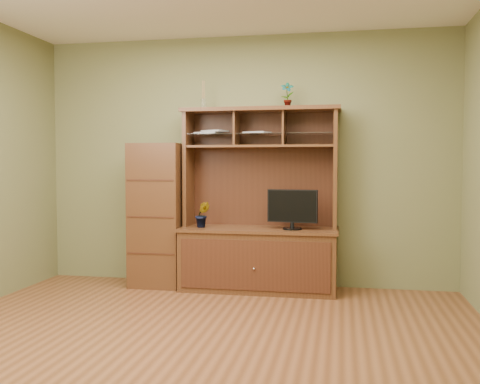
# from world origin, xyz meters

# --- Properties ---
(room) EXTENTS (4.54, 4.04, 2.74)m
(room) POSITION_xyz_m (0.00, 0.00, 1.35)
(room) COLOR brown
(room) RESTS_ON ground
(media_hutch) EXTENTS (1.66, 0.61, 1.90)m
(media_hutch) POSITION_xyz_m (0.20, 1.73, 0.52)
(media_hutch) COLOR #402312
(media_hutch) RESTS_ON room
(monitor) EXTENTS (0.51, 0.20, 0.41)m
(monitor) POSITION_xyz_m (0.56, 1.65, 0.86)
(monitor) COLOR black
(monitor) RESTS_ON media_hutch
(orchid_plant) EXTENTS (0.17, 0.15, 0.27)m
(orchid_plant) POSITION_xyz_m (-0.38, 1.65, 0.79)
(orchid_plant) COLOR #37571E
(orchid_plant) RESTS_ON media_hutch
(top_plant) EXTENTS (0.14, 0.10, 0.26)m
(top_plant) POSITION_xyz_m (0.49, 1.80, 2.03)
(top_plant) COLOR #396122
(top_plant) RESTS_ON media_hutch
(reed_diffuser) EXTENTS (0.06, 0.06, 0.30)m
(reed_diffuser) POSITION_xyz_m (-0.41, 1.80, 2.02)
(reed_diffuser) COLOR silver
(reed_diffuser) RESTS_ON media_hutch
(magazines) EXTENTS (0.83, 0.27, 0.04)m
(magazines) POSITION_xyz_m (-0.16, 1.80, 1.65)
(magazines) COLOR #A8A8AD
(magazines) RESTS_ON media_hutch
(side_cabinet) EXTENTS (0.55, 0.50, 1.53)m
(side_cabinet) POSITION_xyz_m (-0.90, 1.73, 0.77)
(side_cabinet) COLOR #402312
(side_cabinet) RESTS_ON room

